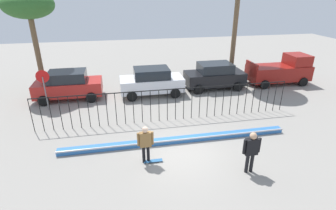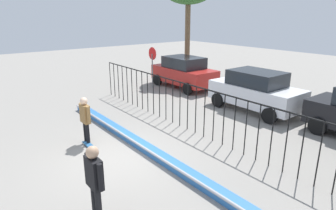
{
  "view_description": "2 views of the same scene",
  "coord_description": "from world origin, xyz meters",
  "px_view_note": "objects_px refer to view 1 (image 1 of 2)",
  "views": [
    {
      "loc": [
        -2.52,
        -9.71,
        6.76
      ],
      "look_at": [
        -0.17,
        2.23,
        1.41
      ],
      "focal_mm": 28.09,
      "sensor_mm": 36.0,
      "label": 1
    },
    {
      "loc": [
        7.65,
        -3.97,
        4.43
      ],
      "look_at": [
        -0.03,
        1.99,
        1.37
      ],
      "focal_mm": 31.24,
      "sensor_mm": 36.0,
      "label": 2
    }
  ],
  "objects_px": {
    "skateboard": "(153,161)",
    "parked_car_white": "(152,81)",
    "parked_car_red": "(68,85)",
    "stop_sign": "(44,85)",
    "skateboarder": "(145,141)",
    "pickup_truck": "(281,70)",
    "palm_tree_short": "(28,6)",
    "parked_car_black": "(215,76)",
    "camera_operator": "(251,149)"
  },
  "relations": [
    {
      "from": "skateboard",
      "to": "parked_car_red",
      "type": "xyz_separation_m",
      "value": [
        -4.48,
        8.19,
        0.91
      ]
    },
    {
      "from": "pickup_truck",
      "to": "palm_tree_short",
      "type": "relative_size",
      "value": 0.69
    },
    {
      "from": "skateboarder",
      "to": "parked_car_white",
      "type": "xyz_separation_m",
      "value": [
        1.34,
        7.8,
        -0.05
      ]
    },
    {
      "from": "camera_operator",
      "to": "pickup_truck",
      "type": "height_order",
      "value": "pickup_truck"
    },
    {
      "from": "skateboard",
      "to": "camera_operator",
      "type": "relative_size",
      "value": 0.44
    },
    {
      "from": "parked_car_red",
      "to": "stop_sign",
      "type": "distance_m",
      "value": 2.03
    },
    {
      "from": "skateboarder",
      "to": "camera_operator",
      "type": "relative_size",
      "value": 0.94
    },
    {
      "from": "parked_car_white",
      "to": "parked_car_black",
      "type": "bearing_deg",
      "value": 1.44
    },
    {
      "from": "palm_tree_short",
      "to": "parked_car_red",
      "type": "bearing_deg",
      "value": -45.15
    },
    {
      "from": "skateboarder",
      "to": "parked_car_white",
      "type": "distance_m",
      "value": 7.92
    },
    {
      "from": "skateboard",
      "to": "palm_tree_short",
      "type": "distance_m",
      "value": 13.46
    },
    {
      "from": "skateboarder",
      "to": "skateboard",
      "type": "xyz_separation_m",
      "value": [
        0.29,
        -0.07,
        -0.96
      ]
    },
    {
      "from": "parked_car_red",
      "to": "parked_car_black",
      "type": "xyz_separation_m",
      "value": [
        10.25,
        0.11,
        0.0
      ]
    },
    {
      "from": "skateboarder",
      "to": "palm_tree_short",
      "type": "relative_size",
      "value": 0.25
    },
    {
      "from": "parked_car_white",
      "to": "parked_car_black",
      "type": "height_order",
      "value": "same"
    },
    {
      "from": "pickup_truck",
      "to": "stop_sign",
      "type": "distance_m",
      "value": 16.86
    },
    {
      "from": "parked_car_black",
      "to": "pickup_truck",
      "type": "xyz_separation_m",
      "value": [
        5.44,
        0.05,
        0.06
      ]
    },
    {
      "from": "parked_car_red",
      "to": "parked_car_black",
      "type": "distance_m",
      "value": 10.25
    },
    {
      "from": "parked_car_red",
      "to": "parked_car_white",
      "type": "xyz_separation_m",
      "value": [
        5.53,
        -0.32,
        0.0
      ]
    },
    {
      "from": "skateboarder",
      "to": "skateboard",
      "type": "distance_m",
      "value": 1.01
    },
    {
      "from": "stop_sign",
      "to": "camera_operator",
      "type": "bearing_deg",
      "value": -40.77
    },
    {
      "from": "skateboarder",
      "to": "camera_operator",
      "type": "height_order",
      "value": "camera_operator"
    },
    {
      "from": "skateboarder",
      "to": "parked_car_white",
      "type": "height_order",
      "value": "parked_car_white"
    },
    {
      "from": "skateboard",
      "to": "pickup_truck",
      "type": "height_order",
      "value": "pickup_truck"
    },
    {
      "from": "skateboard",
      "to": "skateboarder",
      "type": "bearing_deg",
      "value": 158.83
    },
    {
      "from": "parked_car_red",
      "to": "pickup_truck",
      "type": "relative_size",
      "value": 0.91
    },
    {
      "from": "stop_sign",
      "to": "pickup_truck",
      "type": "bearing_deg",
      "value": 6.03
    },
    {
      "from": "camera_operator",
      "to": "skateboarder",
      "type": "bearing_deg",
      "value": -2.43
    },
    {
      "from": "camera_operator",
      "to": "parked_car_black",
      "type": "distance_m",
      "value": 9.9
    },
    {
      "from": "parked_car_black",
      "to": "palm_tree_short",
      "type": "height_order",
      "value": "palm_tree_short"
    },
    {
      "from": "parked_car_white",
      "to": "stop_sign",
      "type": "xyz_separation_m",
      "value": [
        -6.59,
        -1.29,
        0.64
      ]
    },
    {
      "from": "skateboarder",
      "to": "parked_car_red",
      "type": "bearing_deg",
      "value": 148.54
    },
    {
      "from": "parked_car_white",
      "to": "parked_car_black",
      "type": "relative_size",
      "value": 1.0
    },
    {
      "from": "skateboarder",
      "to": "skateboard",
      "type": "height_order",
      "value": "skateboarder"
    },
    {
      "from": "skateboarder",
      "to": "palm_tree_short",
      "type": "bearing_deg",
      "value": 152.79
    },
    {
      "from": "palm_tree_short",
      "to": "skateboard",
      "type": "bearing_deg",
      "value": -57.46
    },
    {
      "from": "skateboarder",
      "to": "pickup_truck",
      "type": "distance_m",
      "value": 14.17
    },
    {
      "from": "skateboard",
      "to": "parked_car_red",
      "type": "distance_m",
      "value": 9.37
    },
    {
      "from": "parked_car_red",
      "to": "skateboarder",
      "type": "bearing_deg",
      "value": -65.5
    },
    {
      "from": "parked_car_white",
      "to": "palm_tree_short",
      "type": "height_order",
      "value": "palm_tree_short"
    },
    {
      "from": "skateboard",
      "to": "camera_operator",
      "type": "bearing_deg",
      "value": -28.81
    },
    {
      "from": "skateboard",
      "to": "parked_car_white",
      "type": "xyz_separation_m",
      "value": [
        1.05,
        7.87,
        0.91
      ]
    },
    {
      "from": "palm_tree_short",
      "to": "stop_sign",
      "type": "bearing_deg",
      "value": -74.62
    },
    {
      "from": "skateboard",
      "to": "camera_operator",
      "type": "distance_m",
      "value": 4.07
    },
    {
      "from": "pickup_truck",
      "to": "palm_tree_short",
      "type": "xyz_separation_m",
      "value": [
        -17.77,
        1.93,
        4.74
      ]
    },
    {
      "from": "camera_operator",
      "to": "stop_sign",
      "type": "distance_m",
      "value": 12.19
    },
    {
      "from": "pickup_truck",
      "to": "palm_tree_short",
      "type": "height_order",
      "value": "palm_tree_short"
    },
    {
      "from": "camera_operator",
      "to": "palm_tree_short",
      "type": "xyz_separation_m",
      "value": [
        -10.24,
        11.65,
        4.69
      ]
    },
    {
      "from": "parked_car_red",
      "to": "palm_tree_short",
      "type": "bearing_deg",
      "value": 132.05
    },
    {
      "from": "camera_operator",
      "to": "stop_sign",
      "type": "height_order",
      "value": "stop_sign"
    }
  ]
}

